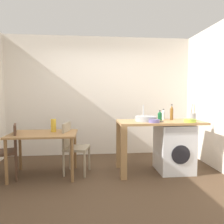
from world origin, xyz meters
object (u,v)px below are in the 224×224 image
object	(u,v)px
washing_machine	(174,148)
utensil_crock	(193,116)
mixing_bowl	(154,121)
vase	(53,125)
bottle_tall_green	(160,116)
bottle_clear_small	(172,113)
chair_opposite	(73,145)
bottle_squat_brown	(163,115)
colander	(190,120)
chair_person_seat	(9,148)
dining_table	(44,139)

from	to	relation	value
washing_machine	utensil_crock	xyz separation A→B (m)	(0.37, 0.05, 0.56)
mixing_bowl	vase	world-z (taller)	mixing_bowl
bottle_tall_green	mixing_bowl	world-z (taller)	bottle_tall_green
bottle_tall_green	bottle_clear_small	world-z (taller)	bottle_clear_small
chair_opposite	bottle_clear_small	size ratio (longest dim) A/B	3.08
bottle_squat_brown	colander	xyz separation A→B (m)	(0.30, -0.48, -0.06)
chair_opposite	chair_person_seat	bearing A→B (deg)	-70.22
dining_table	vase	distance (m)	0.28
dining_table	bottle_squat_brown	distance (m)	2.22
chair_opposite	utensil_crock	xyz separation A→B (m)	(2.18, -0.02, 0.48)
washing_machine	bottle_clear_small	bearing A→B (deg)	90.68
dining_table	mixing_bowl	size ratio (longest dim) A/B	5.78
dining_table	chair_person_seat	bearing A→B (deg)	-171.95
bottle_squat_brown	washing_machine	bearing A→B (deg)	-65.67
dining_table	bottle_squat_brown	world-z (taller)	bottle_squat_brown
chair_person_seat	bottle_clear_small	bearing A→B (deg)	-103.17
bottle_tall_green	dining_table	bearing A→B (deg)	-177.35
washing_machine	mixing_bowl	size ratio (longest dim) A/B	4.52
colander	vase	bearing A→B (deg)	172.17
dining_table	utensil_crock	size ratio (longest dim) A/B	3.67
chair_person_seat	utensil_crock	distance (m)	3.25
washing_machine	bottle_clear_small	world-z (taller)	bottle_clear_small
bottle_squat_brown	colander	size ratio (longest dim) A/B	0.99
washing_machine	mixing_bowl	distance (m)	0.70
chair_opposite	washing_machine	xyz separation A→B (m)	(1.82, -0.07, -0.08)
chair_person_seat	mixing_bowl	xyz separation A→B (m)	(2.41, -0.12, 0.44)
bottle_tall_green	mixing_bowl	size ratio (longest dim) A/B	0.96
mixing_bowl	vase	bearing A→B (deg)	170.05
chair_opposite	vase	bearing A→B (deg)	-84.21
chair_person_seat	colander	world-z (taller)	colander
utensil_crock	vase	size ratio (longest dim) A/B	1.33
bottle_squat_brown	colander	bearing A→B (deg)	-57.40
chair_person_seat	chair_opposite	bearing A→B (deg)	-99.51
utensil_crock	colander	world-z (taller)	utensil_crock
chair_person_seat	mixing_bowl	bearing A→B (deg)	-110.36
colander	vase	size ratio (longest dim) A/B	0.89
bottle_clear_small	vase	size ratio (longest dim) A/B	1.30
washing_machine	bottle_clear_small	size ratio (longest dim) A/B	2.94
chair_person_seat	utensil_crock	size ratio (longest dim) A/B	3.00
bottle_clear_small	mixing_bowl	size ratio (longest dim) A/B	1.54
washing_machine	mixing_bowl	world-z (taller)	mixing_bowl
utensil_crock	vase	xyz separation A→B (m)	(-2.51, 0.05, -0.14)
washing_machine	bottle_squat_brown	xyz separation A→B (m)	(-0.12, 0.26, 0.58)
mixing_bowl	vase	xyz separation A→B (m)	(-1.71, 0.30, -0.10)
bottle_tall_green	bottle_squat_brown	bearing A→B (deg)	52.59
washing_machine	mixing_bowl	bearing A→B (deg)	-155.35
bottle_clear_small	vase	bearing A→B (deg)	-179.07
bottle_clear_small	bottle_tall_green	bearing A→B (deg)	-170.57
dining_table	mixing_bowl	xyz separation A→B (m)	(1.86, -0.20, 0.31)
vase	chair_person_seat	bearing A→B (deg)	-165.74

